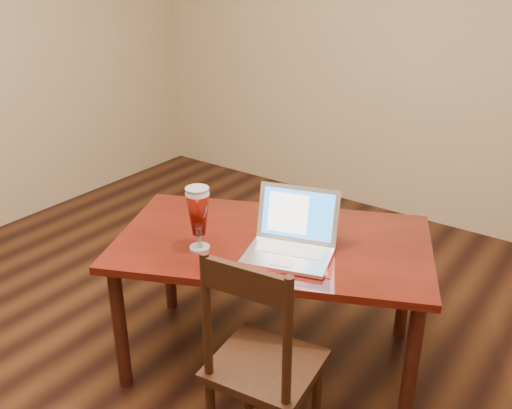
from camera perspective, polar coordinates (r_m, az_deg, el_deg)
The scene contains 3 objects.
ground at distance 2.76m, azimuth -8.43°, elevation -18.71°, with size 5.00×5.00×0.00m, color black.
dining_table at distance 2.62m, azimuth 1.46°, elevation -4.85°, with size 1.61×1.30×0.95m.
dining_chair at distance 2.23m, azimuth 0.54°, elevation -15.67°, with size 0.44×0.42×0.93m.
Camera 1 is at (1.48, -1.40, 1.87)m, focal length 40.00 mm.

